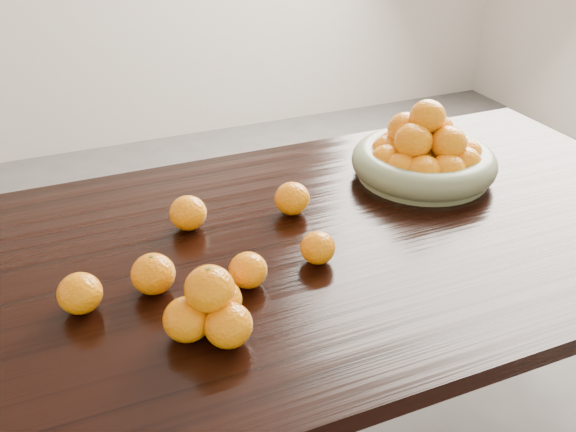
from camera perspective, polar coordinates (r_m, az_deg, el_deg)
name	(u,v)px	position (r m, az deg, el deg)	size (l,w,h in m)	color
dining_table	(297,273)	(1.48, 0.84, -5.12)	(2.00, 1.00, 0.75)	black
fruit_bowl	(424,156)	(1.72, 12.03, 5.24)	(0.38, 0.38, 0.21)	gray
orange_pyramid	(211,308)	(1.15, -6.86, -8.11)	(0.15, 0.16, 0.14)	orange
loose_orange_0	(153,274)	(1.28, -11.89, -5.06)	(0.09, 0.09, 0.08)	orange
loose_orange_1	(248,270)	(1.27, -3.58, -4.83)	(0.08, 0.08, 0.07)	orange
loose_orange_2	(318,248)	(1.34, 2.66, -2.84)	(0.07, 0.07, 0.07)	orange
loose_orange_3	(80,293)	(1.26, -18.01, -6.56)	(0.08, 0.08, 0.08)	orange
loose_orange_4	(292,199)	(1.52, 0.37, 1.56)	(0.08, 0.08, 0.08)	orange
loose_orange_5	(188,213)	(1.47, -8.88, 0.27)	(0.09, 0.09, 0.08)	orange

